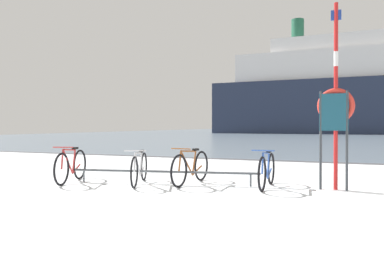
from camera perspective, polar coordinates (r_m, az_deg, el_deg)
ground at (r=57.74m, az=18.65°, el=-0.93°), size 80.00×132.00×0.08m
bike_rack at (r=8.26m, az=-4.35°, el=-6.80°), size 4.15×0.88×0.31m
bicycle_0 at (r=8.93m, az=-18.13°, el=-5.57°), size 0.58×1.65×0.84m
bicycle_1 at (r=8.30m, az=-8.11°, el=-6.15°), size 0.65×1.68×0.79m
bicycle_2 at (r=8.25m, az=-0.19°, el=-6.08°), size 0.46×1.80×0.82m
bicycle_3 at (r=7.91m, az=11.47°, el=-6.40°), size 0.46×1.67×0.82m
info_sign at (r=7.97m, az=21.00°, el=0.75°), size 0.55×0.06×2.00m
rescue_post at (r=8.05m, az=21.29°, el=3.97°), size 0.72×0.11×3.79m
ferry_ship at (r=63.06m, az=20.71°, el=4.93°), size 37.41×12.55×18.71m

